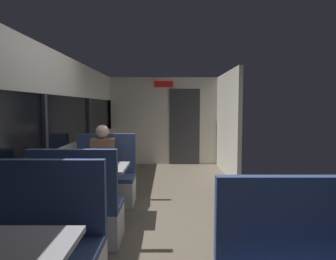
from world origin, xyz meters
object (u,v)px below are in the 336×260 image
Objects in this scene: bench_near_window_facing_entry at (43,258)px; dining_table_mid_window at (93,174)px; bench_mid_window_facing_entry at (105,183)px; seated_passenger at (103,171)px; bench_mid_window_facing_end at (78,215)px.

bench_near_window_facing_entry reaches higher than dining_table_mid_window.
dining_table_mid_window is (0.00, 1.63, 0.31)m from bench_near_window_facing_entry.
bench_mid_window_facing_entry is 0.22m from seated_passenger.
bench_near_window_facing_entry is 2.27m from seated_passenger.
dining_table_mid_window is at bearing -90.00° from seated_passenger.
bench_near_window_facing_entry is at bearing -90.00° from bench_mid_window_facing_end.
seated_passenger is (0.00, 0.63, -0.10)m from dining_table_mid_window.
bench_mid_window_facing_end and bench_mid_window_facing_entry have the same top height.
bench_mid_window_facing_end is at bearing -90.00° from dining_table_mid_window.
bench_mid_window_facing_end reaches higher than dining_table_mid_window.
seated_passenger reaches higher than bench_near_window_facing_entry.
dining_table_mid_window is 0.82× the size of bench_mid_window_facing_end.
dining_table_mid_window is at bearing -90.00° from bench_mid_window_facing_entry.
dining_table_mid_window is at bearing 90.00° from bench_near_window_facing_entry.
bench_near_window_facing_entry is at bearing -90.00° from seated_passenger.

